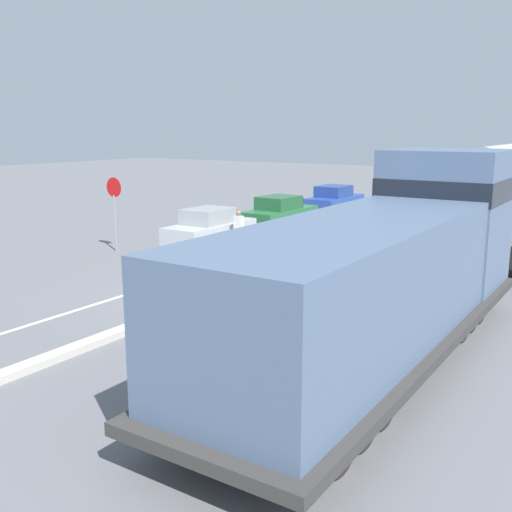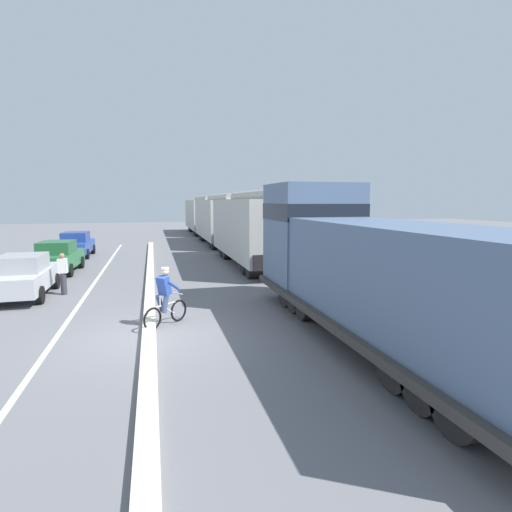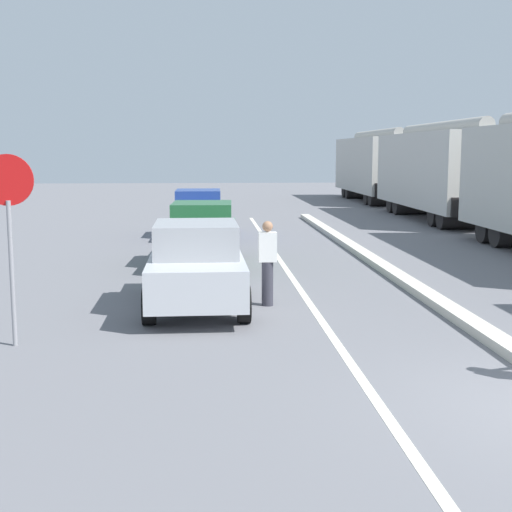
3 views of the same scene
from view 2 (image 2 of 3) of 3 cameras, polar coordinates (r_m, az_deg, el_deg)
ground_plane at (r=11.30m, az=-15.00°, el=-11.03°), size 120.00×120.00×0.00m
median_curb at (r=17.08m, az=-14.90°, el=-4.33°), size 0.36×36.00×0.16m
lane_stripe at (r=17.29m, az=-22.90°, el=-4.80°), size 0.14×36.00×0.01m
locomotive at (r=11.12m, az=14.98°, el=-1.78°), size 3.10×11.61×4.20m
hopper_car_lead at (r=22.41m, az=-0.47°, el=3.94°), size 2.90×10.60×4.18m
hopper_car_middle at (r=33.76m, az=-5.29°, el=5.22°), size 2.90×10.60×4.18m
hopper_car_trailing at (r=45.24m, az=-7.68°, el=5.85°), size 2.90×10.60×4.18m
parked_car_silver at (r=17.38m, az=-30.26°, el=-2.47°), size 1.87×4.22×1.62m
parked_car_green at (r=22.42m, az=-26.44°, el=-0.12°), size 1.96×4.26×1.62m
parked_car_blue at (r=28.45m, az=-24.27°, el=1.53°), size 1.86×4.21×1.62m
cyclist at (r=11.88m, az=-12.86°, el=-5.93°), size 1.29×1.21×1.71m
pedestrian_by_cars at (r=17.14m, az=-25.86°, el=-2.21°), size 0.34×0.22×1.62m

